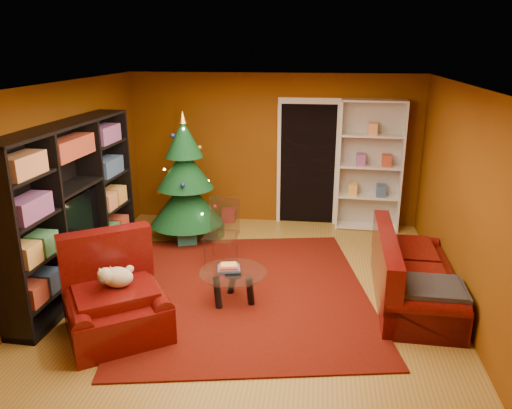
# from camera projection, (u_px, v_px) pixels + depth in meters

# --- Properties ---
(floor) EXTENTS (5.00, 5.50, 0.05)m
(floor) POSITION_uv_depth(u_px,v_px,m) (252.00, 293.00, 6.47)
(floor) COLOR olive
(floor) RESTS_ON ground
(ceiling) EXTENTS (5.00, 5.50, 0.05)m
(ceiling) POSITION_uv_depth(u_px,v_px,m) (251.00, 83.00, 5.66)
(ceiling) COLOR silver
(ceiling) RESTS_ON wall_back
(wall_back) EXTENTS (5.00, 0.05, 2.60)m
(wall_back) POSITION_uv_depth(u_px,v_px,m) (274.00, 149.00, 8.68)
(wall_back) COLOR brown
(wall_back) RESTS_ON ground
(wall_left) EXTENTS (0.05, 5.50, 2.60)m
(wall_left) POSITION_uv_depth(u_px,v_px,m) (56.00, 188.00, 6.38)
(wall_left) COLOR brown
(wall_left) RESTS_ON ground
(wall_right) EXTENTS (0.05, 5.50, 2.60)m
(wall_right) POSITION_uv_depth(u_px,v_px,m) (468.00, 203.00, 5.76)
(wall_right) COLOR brown
(wall_right) RESTS_ON ground
(doorway) EXTENTS (1.06, 0.60, 2.16)m
(doorway) POSITION_uv_depth(u_px,v_px,m) (308.00, 165.00, 8.64)
(doorway) COLOR black
(doorway) RESTS_ON floor
(rug) EXTENTS (3.65, 4.06, 0.02)m
(rug) POSITION_uv_depth(u_px,v_px,m) (246.00, 291.00, 6.44)
(rug) COLOR #591209
(rug) RESTS_ON floor
(media_unit) EXTENTS (0.52, 2.80, 2.14)m
(media_unit) POSITION_uv_depth(u_px,v_px,m) (72.00, 209.00, 6.29)
(media_unit) COLOR black
(media_unit) RESTS_ON floor
(christmas_tree) EXTENTS (1.54, 1.54, 2.09)m
(christmas_tree) POSITION_uv_depth(u_px,v_px,m) (185.00, 178.00, 7.93)
(christmas_tree) COLOR #0D411D
(christmas_tree) RESTS_ON floor
(gift_box_teal) EXTENTS (0.38, 0.38, 0.30)m
(gift_box_teal) POSITION_uv_depth(u_px,v_px,m) (187.00, 235.00, 7.96)
(gift_box_teal) COLOR #217C75
(gift_box_teal) RESTS_ON floor
(gift_box_green) EXTENTS (0.29, 0.29, 0.24)m
(gift_box_green) POSITION_uv_depth(u_px,v_px,m) (215.00, 231.00, 8.20)
(gift_box_green) COLOR #1B521C
(gift_box_green) RESTS_ON floor
(gift_box_red) EXTENTS (0.25, 0.25, 0.23)m
(gift_box_red) POSITION_uv_depth(u_px,v_px,m) (229.00, 215.00, 8.97)
(gift_box_red) COLOR #A5242B
(gift_box_red) RESTS_ON floor
(white_bookshelf) EXTENTS (1.06, 0.43, 2.26)m
(white_bookshelf) POSITION_uv_depth(u_px,v_px,m) (370.00, 166.00, 8.35)
(white_bookshelf) COLOR white
(white_bookshelf) RESTS_ON floor
(armchair) EXTENTS (1.55, 1.55, 0.87)m
(armchair) POSITION_uv_depth(u_px,v_px,m) (116.00, 298.00, 5.38)
(armchair) COLOR #490907
(armchair) RESTS_ON rug
(dog) EXTENTS (0.50, 0.47, 0.28)m
(dog) POSITION_uv_depth(u_px,v_px,m) (118.00, 277.00, 5.38)
(dog) COLOR beige
(dog) RESTS_ON armchair
(sofa) EXTENTS (0.95, 2.02, 0.86)m
(sofa) POSITION_uv_depth(u_px,v_px,m) (415.00, 269.00, 6.11)
(sofa) COLOR #490907
(sofa) RESTS_ON rug
(coffee_table) EXTENTS (0.98, 0.98, 0.52)m
(coffee_table) POSITION_uv_depth(u_px,v_px,m) (233.00, 287.00, 6.10)
(coffee_table) COLOR gray
(coffee_table) RESTS_ON rug
(acrylic_chair) EXTENTS (0.50, 0.53, 0.87)m
(acrylic_chair) POSITION_uv_depth(u_px,v_px,m) (221.00, 236.00, 7.13)
(acrylic_chair) COLOR #66605B
(acrylic_chair) RESTS_ON rug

